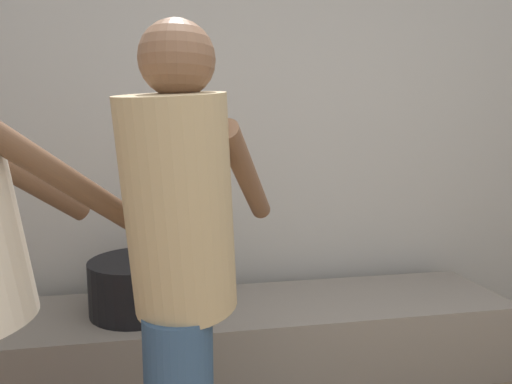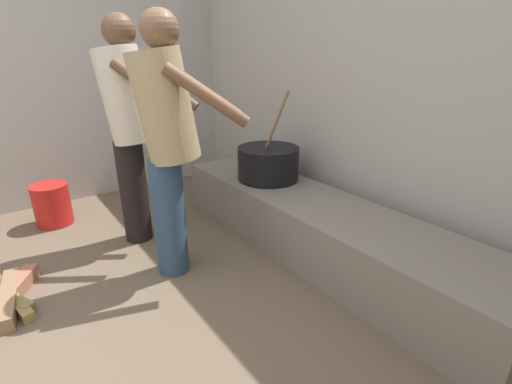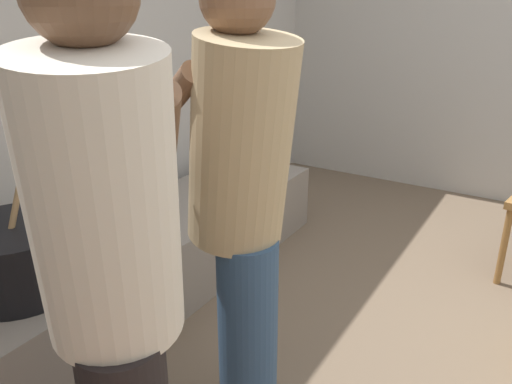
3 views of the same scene
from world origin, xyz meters
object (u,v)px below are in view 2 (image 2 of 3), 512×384
(cook_in_tan_shirt, at_px, (168,136))
(cook_in_cream_shirt, at_px, (129,121))
(bucket_red_plastic, at_px, (52,205))
(cooking_pot_main, at_px, (268,163))

(cook_in_tan_shirt, xyz_separation_m, cook_in_cream_shirt, (-0.56, -0.04, 0.01))
(cook_in_tan_shirt, bearing_deg, bucket_red_plastic, -156.39)
(cooking_pot_main, xyz_separation_m, cook_in_cream_shirt, (-0.36, -0.94, 0.38))
(cooking_pot_main, relative_size, cook_in_cream_shirt, 0.45)
(cooking_pot_main, relative_size, cook_in_tan_shirt, 0.45)
(bucket_red_plastic, bearing_deg, cooking_pot_main, 54.16)
(cooking_pot_main, height_order, bucket_red_plastic, cooking_pot_main)
(bucket_red_plastic, bearing_deg, cook_in_tan_shirt, 23.61)
(cook_in_cream_shirt, relative_size, bucket_red_plastic, 4.61)
(cook_in_tan_shirt, distance_m, bucket_red_plastic, 1.55)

